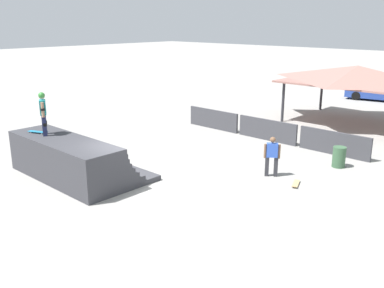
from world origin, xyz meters
TOP-DOWN VIEW (x-y plane):
  - ground_plane at (0.00, 0.00)m, footprint 160.00×160.00m
  - quarter_pipe_ramp at (-2.34, -1.08)m, footprint 5.40×3.20m
  - skater_on_deck at (-3.43, -1.47)m, footprint 0.68×0.48m
  - skateboard_on_deck at (-3.84, -1.53)m, footprint 0.84×0.52m
  - bystander_walking at (3.14, 4.21)m, footprint 0.56×0.45m
  - skateboard_on_ground at (4.34, 4.00)m, footprint 0.48×0.81m
  - barrier_fence at (0.12, 8.48)m, footprint 10.37×0.12m
  - pavilion_shelter at (1.73, 14.99)m, footprint 7.64×5.68m
  - trash_bin at (4.57, 7.00)m, footprint 0.52×0.52m
  - parked_car_blue at (-0.08, 23.56)m, footprint 4.61×2.46m

SIDE VIEW (x-z plane):
  - ground_plane at x=0.00m, z-range 0.00..0.00m
  - skateboard_on_ground at x=4.34m, z-range 0.01..0.10m
  - trash_bin at x=4.57m, z-range 0.00..0.85m
  - barrier_fence at x=0.12m, z-range 0.00..1.05m
  - parked_car_blue at x=-0.08m, z-range -0.03..1.24m
  - quarter_pipe_ramp at x=-2.34m, z-range -0.09..1.47m
  - bystander_walking at x=3.14m, z-range 0.09..1.65m
  - skateboard_on_deck at x=-3.84m, z-range 1.57..1.66m
  - skater_on_deck at x=-3.43m, z-range 1.68..3.32m
  - pavilion_shelter at x=1.73m, z-range 1.15..4.49m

